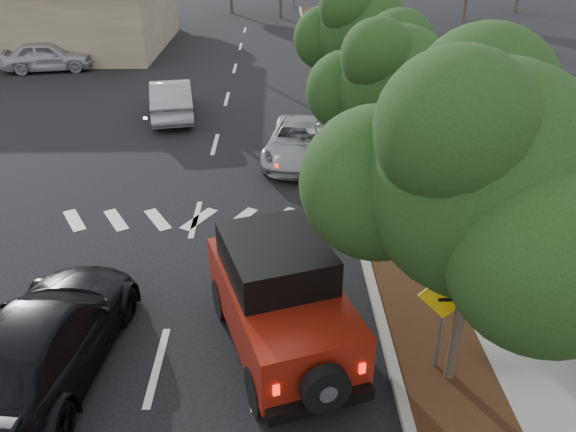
{
  "coord_description": "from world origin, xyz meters",
  "views": [
    {
      "loc": [
        2.4,
        -8.32,
        7.82
      ],
      "look_at": [
        2.63,
        3.0,
        1.7
      ],
      "focal_mm": 35.0,
      "sensor_mm": 36.0,
      "label": 1
    }
  ],
  "objects_px": {
    "speed_hump_sign": "(445,307)",
    "red_jeep": "(278,294)",
    "silver_suv_ahead": "(299,141)",
    "black_suv_oncoming": "(45,339)"
  },
  "relations": [
    {
      "from": "speed_hump_sign",
      "to": "red_jeep",
      "type": "bearing_deg",
      "value": 162.06
    },
    {
      "from": "silver_suv_ahead",
      "to": "speed_hump_sign",
      "type": "distance_m",
      "value": 11.01
    },
    {
      "from": "black_suv_oncoming",
      "to": "speed_hump_sign",
      "type": "relative_size",
      "value": 2.42
    },
    {
      "from": "red_jeep",
      "to": "speed_hump_sign",
      "type": "height_order",
      "value": "speed_hump_sign"
    },
    {
      "from": "black_suv_oncoming",
      "to": "speed_hump_sign",
      "type": "height_order",
      "value": "speed_hump_sign"
    },
    {
      "from": "red_jeep",
      "to": "speed_hump_sign",
      "type": "distance_m",
      "value": 3.19
    },
    {
      "from": "red_jeep",
      "to": "speed_hump_sign",
      "type": "xyz_separation_m",
      "value": [
        3.03,
        -0.94,
        0.36
      ]
    },
    {
      "from": "speed_hump_sign",
      "to": "silver_suv_ahead",
      "type": "bearing_deg",
      "value": 101.06
    },
    {
      "from": "red_jeep",
      "to": "speed_hump_sign",
      "type": "bearing_deg",
      "value": -34.86
    },
    {
      "from": "black_suv_oncoming",
      "to": "speed_hump_sign",
      "type": "distance_m",
      "value": 7.44
    }
  ]
}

